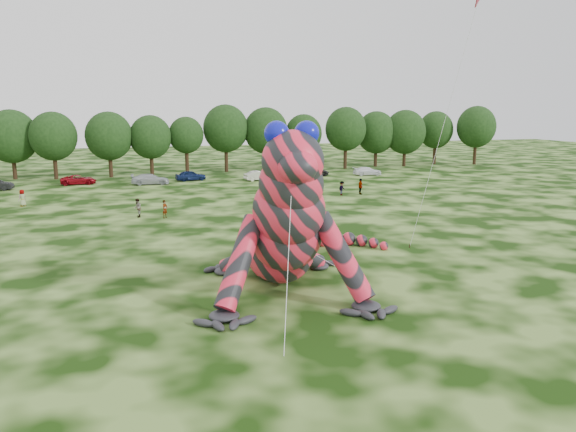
# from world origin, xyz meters

# --- Properties ---
(ground) EXTENTS (240.00, 240.00, 0.00)m
(ground) POSITION_xyz_m (0.00, 0.00, 0.00)
(ground) COLOR #16330A
(ground) RESTS_ON ground
(inflatable_gecko) EXTENTS (18.07, 20.70, 9.49)m
(inflatable_gecko) POSITION_xyz_m (-0.92, 2.04, 4.74)
(inflatable_gecko) COLOR #EF2642
(inflatable_gecko) RESTS_ON ground
(flying_kite) EXTENTS (3.83, 2.66, 17.98)m
(flying_kite) POSITION_xyz_m (13.44, 4.53, 15.89)
(flying_kite) COLOR red
(flying_kite) RESTS_ON ground
(tree_5) EXTENTS (7.16, 6.44, 9.80)m
(tree_5) POSITION_xyz_m (-23.12, 58.44, 4.90)
(tree_5) COLOR black
(tree_5) RESTS_ON ground
(tree_6) EXTENTS (6.52, 5.86, 9.49)m
(tree_6) POSITION_xyz_m (-17.56, 56.68, 4.75)
(tree_6) COLOR black
(tree_6) RESTS_ON ground
(tree_7) EXTENTS (6.68, 6.01, 9.48)m
(tree_7) POSITION_xyz_m (-10.08, 56.80, 4.74)
(tree_7) COLOR black
(tree_7) RESTS_ON ground
(tree_8) EXTENTS (6.14, 5.53, 8.94)m
(tree_8) POSITION_xyz_m (-4.22, 56.99, 4.47)
(tree_8) COLOR black
(tree_8) RESTS_ON ground
(tree_9) EXTENTS (5.27, 4.74, 8.68)m
(tree_9) POSITION_xyz_m (1.06, 57.35, 4.34)
(tree_9) COLOR black
(tree_9) RESTS_ON ground
(tree_10) EXTENTS (7.09, 6.38, 10.50)m
(tree_10) POSITION_xyz_m (7.40, 58.58, 5.25)
(tree_10) COLOR black
(tree_10) RESTS_ON ground
(tree_11) EXTENTS (7.01, 6.31, 10.07)m
(tree_11) POSITION_xyz_m (13.79, 58.20, 5.03)
(tree_11) COLOR black
(tree_11) RESTS_ON ground
(tree_12) EXTENTS (5.99, 5.39, 8.97)m
(tree_12) POSITION_xyz_m (20.01, 57.74, 4.49)
(tree_12) COLOR black
(tree_12) RESTS_ON ground
(tree_13) EXTENTS (6.83, 6.15, 10.13)m
(tree_13) POSITION_xyz_m (27.13, 57.13, 5.06)
(tree_13) COLOR black
(tree_13) RESTS_ON ground
(tree_14) EXTENTS (6.82, 6.14, 9.40)m
(tree_14) POSITION_xyz_m (33.46, 58.72, 4.70)
(tree_14) COLOR black
(tree_14) RESTS_ON ground
(tree_15) EXTENTS (7.17, 6.45, 9.63)m
(tree_15) POSITION_xyz_m (38.47, 57.77, 4.82)
(tree_15) COLOR black
(tree_15) RESTS_ON ground
(tree_16) EXTENTS (6.26, 5.63, 9.37)m
(tree_16) POSITION_xyz_m (45.45, 59.37, 4.69)
(tree_16) COLOR black
(tree_16) RESTS_ON ground
(tree_17) EXTENTS (6.98, 6.28, 10.30)m
(tree_17) POSITION_xyz_m (51.95, 56.66, 5.15)
(tree_17) COLOR black
(tree_17) RESTS_ON ground
(car_2) EXTENTS (4.61, 2.25, 1.26)m
(car_2) POSITION_xyz_m (-14.25, 49.76, 0.63)
(car_2) COLOR maroon
(car_2) RESTS_ON ground
(car_3) EXTENTS (5.01, 2.30, 1.42)m
(car_3) POSITION_xyz_m (-5.18, 46.88, 0.71)
(car_3) COLOR #A8AEB1
(car_3) RESTS_ON ground
(car_4) EXTENTS (4.39, 2.26, 1.43)m
(car_4) POSITION_xyz_m (0.47, 49.29, 0.71)
(car_4) COLOR #101D48
(car_4) RESTS_ON ground
(car_5) EXTENTS (4.28, 1.96, 1.36)m
(car_5) POSITION_xyz_m (9.56, 46.51, 0.68)
(car_5) COLOR beige
(car_5) RESTS_ON ground
(car_6) EXTENTS (5.00, 2.67, 1.34)m
(car_6) POSITION_xyz_m (18.59, 49.29, 0.67)
(car_6) COLOR #262729
(car_6) RESTS_ON ground
(car_7) EXTENTS (4.41, 2.04, 1.25)m
(car_7) POSITION_xyz_m (26.64, 47.54, 0.62)
(car_7) COLOR white
(car_7) RESTS_ON ground
(spectator_4) EXTENTS (0.98, 0.98, 1.72)m
(spectator_4) POSITION_xyz_m (-18.96, 34.00, 0.86)
(spectator_4) COLOR gray
(spectator_4) RESTS_ON ground
(spectator_3) EXTENTS (0.52, 1.13, 1.88)m
(spectator_3) POSITION_xyz_m (17.74, 30.69, 0.94)
(spectator_3) COLOR gray
(spectator_3) RESTS_ON ground
(spectator_5) EXTENTS (1.41, 1.41, 1.63)m
(spectator_5) POSITION_xyz_m (7.28, 18.99, 0.82)
(spectator_5) COLOR gray
(spectator_5) RESTS_ON ground
(spectator_1) EXTENTS (0.67, 0.85, 1.75)m
(spectator_1) POSITION_xyz_m (-7.89, 24.19, 0.88)
(spectator_1) COLOR gray
(spectator_1) RESTS_ON ground
(spectator_0) EXTENTS (0.70, 0.71, 1.66)m
(spectator_0) POSITION_xyz_m (-5.49, 23.14, 0.83)
(spectator_0) COLOR gray
(spectator_0) RESTS_ON ground
(spectator_2) EXTENTS (1.22, 1.10, 1.64)m
(spectator_2) POSITION_xyz_m (15.40, 30.73, 0.82)
(spectator_2) COLOR gray
(spectator_2) RESTS_ON ground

